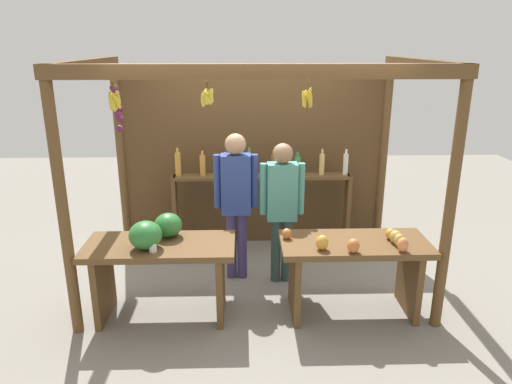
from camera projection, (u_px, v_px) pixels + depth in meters
The scene contains 7 objects.
ground_plane at pixel (255, 276), 5.44m from camera, with size 12.00×12.00×0.00m, color gray.
market_stall at pixel (254, 148), 5.48m from camera, with size 3.51×2.16×2.42m.
fruit_counter_left at pixel (159, 254), 4.49m from camera, with size 1.42×0.68×1.03m.
fruit_counter_right at pixel (354, 259), 4.55m from camera, with size 1.42×0.65×0.91m.
bottle_shelf_unit at pixel (261, 189), 5.92m from camera, with size 2.25×0.22×1.35m.
vendor_man at pixel (236, 194), 5.13m from camera, with size 0.48×0.23×1.67m.
vendor_woman at pixel (282, 201), 5.07m from camera, with size 0.48×0.21×1.58m.
Camera 1 is at (-0.14, -4.89, 2.58)m, focal length 33.02 mm.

